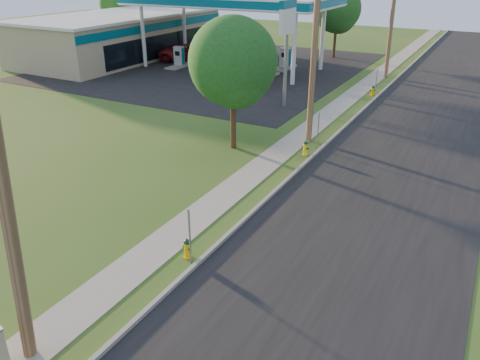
# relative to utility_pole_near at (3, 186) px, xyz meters

# --- Properties ---
(ground_plane) EXTENTS (140.00, 140.00, 0.00)m
(ground_plane) POSITION_rel_utility_pole_near_xyz_m (0.60, 1.00, -4.80)
(ground_plane) COLOR #275018
(ground_plane) RESTS_ON ground
(road) EXTENTS (8.00, 120.00, 0.02)m
(road) POSITION_rel_utility_pole_near_xyz_m (5.10, 11.00, -4.79)
(road) COLOR black
(road) RESTS_ON ground
(curb) EXTENTS (0.15, 120.00, 0.15)m
(curb) POSITION_rel_utility_pole_near_xyz_m (1.10, 11.00, -4.73)
(curb) COLOR gray
(curb) RESTS_ON ground
(sidewalk) EXTENTS (1.50, 120.00, 0.03)m
(sidewalk) POSITION_rel_utility_pole_near_xyz_m (-0.65, 11.00, -4.79)
(sidewalk) COLOR gray
(sidewalk) RESTS_ON ground
(forecourt) EXTENTS (26.00, 28.00, 0.02)m
(forecourt) POSITION_rel_utility_pole_near_xyz_m (-15.40, 33.00, -4.79)
(forecourt) COLOR black
(forecourt) RESTS_ON ground
(utility_pole_near) EXTENTS (1.40, 0.32, 9.48)m
(utility_pole_near) POSITION_rel_utility_pole_near_xyz_m (0.00, 0.00, 0.00)
(utility_pole_near) COLOR brown
(utility_pole_near) RESTS_ON ground
(utility_pole_mid) EXTENTS (1.40, 0.32, 9.80)m
(utility_pole_mid) POSITION_rel_utility_pole_near_xyz_m (-0.00, 18.00, 0.15)
(utility_pole_mid) COLOR brown
(utility_pole_mid) RESTS_ON ground
(utility_pole_far) EXTENTS (1.40, 0.32, 9.50)m
(utility_pole_far) POSITION_rel_utility_pole_near_xyz_m (-0.00, 36.00, 0.00)
(utility_pole_far) COLOR brown
(utility_pole_far) RESTS_ON ground
(sign_post_near) EXTENTS (0.05, 0.04, 2.00)m
(sign_post_near) POSITION_rel_utility_pole_near_xyz_m (0.85, 5.20, -3.80)
(sign_post_near) COLOR gray
(sign_post_near) RESTS_ON ground
(sign_post_mid) EXTENTS (0.05, 0.04, 2.00)m
(sign_post_mid) POSITION_rel_utility_pole_near_xyz_m (0.85, 17.00, -3.80)
(sign_post_mid) COLOR gray
(sign_post_mid) RESTS_ON ground
(sign_post_far) EXTENTS (0.05, 0.04, 2.00)m
(sign_post_far) POSITION_rel_utility_pole_near_xyz_m (0.85, 29.20, -3.80)
(sign_post_far) COLOR gray
(sign_post_far) RESTS_ON ground
(gas_canopy) EXTENTS (18.18, 9.18, 6.40)m
(gas_canopy) POSITION_rel_utility_pole_near_xyz_m (-13.40, 33.00, 1.09)
(gas_canopy) COLOR silver
(gas_canopy) RESTS_ON ground
(fuel_pump_nw) EXTENTS (1.20, 3.20, 1.90)m
(fuel_pump_nw) POSITION_rel_utility_pole_near_xyz_m (-17.90, 31.00, -4.08)
(fuel_pump_nw) COLOR gray
(fuel_pump_nw) RESTS_ON ground
(fuel_pump_ne) EXTENTS (1.20, 3.20, 1.90)m
(fuel_pump_ne) POSITION_rel_utility_pole_near_xyz_m (-8.90, 31.00, -4.08)
(fuel_pump_ne) COLOR gray
(fuel_pump_ne) RESTS_ON ground
(fuel_pump_sw) EXTENTS (1.20, 3.20, 1.90)m
(fuel_pump_sw) POSITION_rel_utility_pole_near_xyz_m (-17.90, 35.00, -4.08)
(fuel_pump_sw) COLOR gray
(fuel_pump_sw) RESTS_ON ground
(fuel_pump_se) EXTENTS (1.20, 3.20, 1.90)m
(fuel_pump_se) POSITION_rel_utility_pole_near_xyz_m (-8.90, 35.00, -4.08)
(fuel_pump_se) COLOR gray
(fuel_pump_se) RESTS_ON ground
(convenience_store) EXTENTS (10.40, 22.40, 4.25)m
(convenience_store) POSITION_rel_utility_pole_near_xyz_m (-26.38, 33.00, -2.67)
(convenience_store) COLOR tan
(convenience_store) RESTS_ON ground
(price_pylon) EXTENTS (0.34, 2.04, 6.85)m
(price_pylon) POSITION_rel_utility_pole_near_xyz_m (-3.90, 23.50, 0.63)
(price_pylon) COLOR gray
(price_pylon) RESTS_ON ground
(tree_verge) EXTENTS (4.44, 4.44, 6.73)m
(tree_verge) POSITION_rel_utility_pole_near_xyz_m (-3.03, 15.02, -0.47)
(tree_verge) COLOR #3C2D17
(tree_verge) RESTS_ON ground
(tree_lot) EXTENTS (4.68, 4.68, 7.09)m
(tree_lot) POSITION_rel_utility_pole_near_xyz_m (-6.70, 42.69, -0.24)
(tree_lot) COLOR #3C2D17
(tree_lot) RESTS_ON ground
(tree_back) EXTENTS (4.39, 4.39, 6.65)m
(tree_back) POSITION_rel_utility_pole_near_xyz_m (-33.74, 40.80, -0.52)
(tree_back) COLOR #3C2D17
(tree_back) RESTS_ON ground
(hydrant_near) EXTENTS (0.38, 0.34, 0.73)m
(hydrant_near) POSITION_rel_utility_pole_near_xyz_m (0.56, 5.42, -4.45)
(hydrant_near) COLOR #F8B706
(hydrant_near) RESTS_ON ground
(hydrant_mid) EXTENTS (0.40, 0.36, 0.79)m
(hydrant_mid) POSITION_rel_utility_pole_near_xyz_m (0.63, 15.88, -4.42)
(hydrant_mid) COLOR yellow
(hydrant_mid) RESTS_ON ground
(hydrant_far) EXTENTS (0.39, 0.35, 0.75)m
(hydrant_far) POSITION_rel_utility_pole_near_xyz_m (0.63, 29.35, -4.44)
(hydrant_far) COLOR #F1B500
(hydrant_far) RESTS_ON ground
(car_red) EXTENTS (6.59, 4.71, 1.67)m
(car_red) POSITION_rel_utility_pole_near_xyz_m (-18.60, 33.78, -3.97)
(car_red) COLOR maroon
(car_red) RESTS_ON ground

